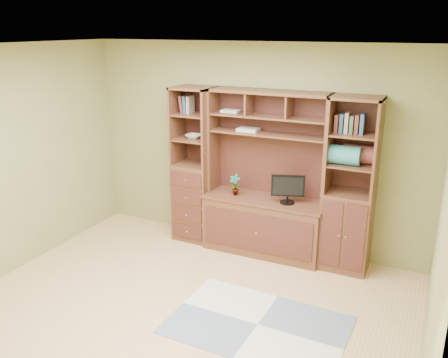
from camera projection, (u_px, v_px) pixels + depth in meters
The scene contains 11 objects.
room at pixel (172, 195), 4.32m from camera, with size 4.60×4.10×2.64m.
center_hutch at pixel (265, 176), 5.79m from camera, with size 1.54×0.53×2.05m, color #552F1D.
left_tower at pixel (194, 165), 6.23m from camera, with size 0.50×0.45×2.05m, color #552F1D.
right_tower at pixel (350, 186), 5.41m from camera, with size 0.55×0.45×2.05m, color #552F1D.
rug at pixel (257, 325), 4.60m from camera, with size 1.68×1.12×0.01m, color #A1A6A7.
monitor at pixel (288, 184), 5.65m from camera, with size 0.40×0.18×0.49m, color black.
orchid at pixel (235, 185), 5.96m from camera, with size 0.14×0.10×0.27m, color #B9603E.
magazines at pixel (248, 130), 5.81m from camera, with size 0.25×0.19×0.04m, color #B0A196.
bowl at pixel (194, 136), 6.11m from camera, with size 0.20×0.20×0.05m, color beige.
blanket_teal at pixel (343, 155), 5.29m from camera, with size 0.37×0.21×0.21m, color teal.
blanket_red at pixel (360, 154), 5.34m from camera, with size 0.37×0.21×0.21m, color brown.
Camera 1 is at (2.15, -3.48, 2.77)m, focal length 38.00 mm.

